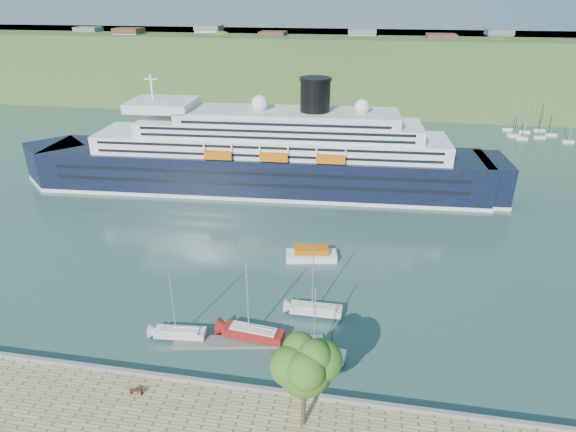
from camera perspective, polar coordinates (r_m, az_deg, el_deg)
The scene contains 12 objects.
ground at distance 53.96m, azimuth -9.71°, elevation -19.46°, with size 400.00×400.00×0.00m, color #284842.
far_hillside at distance 183.15m, azimuth 5.34°, elevation 17.00°, with size 400.00×50.00×24.00m, color #345722.
quay_coping at distance 53.03m, azimuth -9.88°, elevation -18.72°, with size 220.00×0.50×0.30m, color slate.
cruise_ship at distance 97.64m, azimuth -3.27°, elevation 9.58°, with size 102.15×14.87×22.94m, color black, non-canonical shape.
park_bench at distance 53.24m, azimuth -17.54°, elevation -19.10°, with size 1.34×0.55×0.86m, color #4A2315, non-canonical shape.
promenade_tree at distance 45.06m, azimuth 1.91°, elevation -18.88°, with size 6.37×6.37×10.55m, color #28631A, non-canonical shape.
floating_pontoon at distance 58.54m, azimuth -4.67°, elevation -14.65°, with size 17.56×2.15×0.39m, color slate, non-canonical shape.
sailboat_white_near at distance 57.93m, azimuth -12.97°, elevation -10.68°, with size 6.66×1.85×8.60m, color silver, non-canonical shape.
sailboat_red at distance 55.94m, azimuth -4.24°, elevation -10.37°, with size 7.99×2.22×10.32m, color maroon, non-canonical shape.
sailboat_white_far at distance 60.09m, azimuth 3.42°, elevation -8.11°, with size 7.25×2.01×9.36m, color silver, non-canonical shape.
tender_launch at distance 73.98m, azimuth 2.78°, elevation -4.46°, with size 7.85×2.68×2.17m, color #CA5C0B, non-canonical shape.
sailboat_extra at distance 53.80m, azimuth 3.67°, elevation -12.97°, with size 6.85×1.90×8.85m, color silver, non-canonical shape.
Camera 1 is at (14.94, -35.74, 37.57)m, focal length 30.00 mm.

